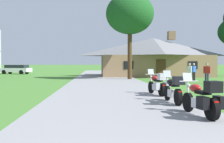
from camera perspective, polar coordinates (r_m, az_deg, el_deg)
ground_plane at (r=21.75m, az=-0.93°, el=-2.65°), size 500.00×500.00×0.00m
asphalt_driveway at (r=19.76m, az=-0.68°, el=-3.01°), size 6.40×80.00×0.06m
motorcycle_red_nearest_to_camera at (r=8.62m, az=18.58°, el=-5.48°), size 0.90×2.08×1.30m
motorcycle_black_second_in_row at (r=11.24m, az=12.78°, el=-3.69°), size 0.66×2.08×1.30m
motorcycle_red_farthest_in_row at (r=13.91m, az=9.65°, el=-2.67°), size 0.95×2.07×1.30m
stone_lodge at (r=35.71m, az=8.62°, el=3.12°), size 14.07×9.08×5.80m
bystander_blue_shirt_near_lodge at (r=25.66m, az=16.78°, el=0.03°), size 0.49×0.37×1.67m
bystander_white_shirt_beside_signpost at (r=25.34m, az=15.93°, el=0.06°), size 0.29×0.54×1.69m
bystander_red_shirt_by_tree at (r=23.57m, az=19.27°, el=-0.10°), size 0.49×0.37×1.69m
tree_by_lodge_front at (r=28.20m, az=3.77°, el=13.09°), size 4.85×4.85×10.42m
parked_white_suv_far_left at (r=44.19m, az=-19.50°, el=0.51°), size 4.91×2.89×1.40m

